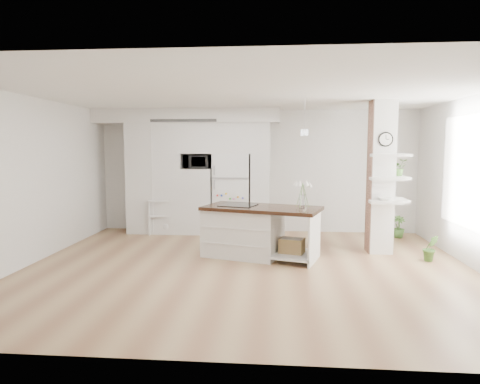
% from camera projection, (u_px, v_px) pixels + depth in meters
% --- Properties ---
extents(floor, '(7.00, 6.00, 0.01)m').
position_uv_depth(floor, '(247.00, 267.00, 6.73)').
color(floor, tan).
rests_on(floor, ground).
extents(room, '(7.04, 6.04, 2.72)m').
position_uv_depth(room, '(248.00, 149.00, 6.53)').
color(room, white).
rests_on(room, ground).
extents(cabinet_wall, '(4.00, 0.71, 2.70)m').
position_uv_depth(cabinet_wall, '(190.00, 165.00, 9.34)').
color(cabinet_wall, silver).
rests_on(cabinet_wall, floor).
extents(refrigerator, '(0.78, 0.69, 1.75)m').
position_uv_depth(refrigerator, '(232.00, 194.00, 9.34)').
color(refrigerator, white).
rests_on(refrigerator, floor).
extents(column, '(0.69, 0.90, 2.70)m').
position_uv_depth(column, '(387.00, 178.00, 7.51)').
color(column, silver).
rests_on(column, floor).
extents(window, '(0.00, 2.40, 2.40)m').
position_uv_depth(window, '(474.00, 172.00, 6.58)').
color(window, white).
rests_on(window, room).
extents(pendant_light, '(0.12, 0.12, 0.10)m').
position_uv_depth(pendant_light, '(360.00, 132.00, 6.51)').
color(pendant_light, white).
rests_on(pendant_light, room).
extents(kitchen_island, '(2.14, 1.46, 1.45)m').
position_uv_depth(kitchen_island, '(250.00, 230.00, 7.40)').
color(kitchen_island, silver).
rests_on(kitchen_island, floor).
extents(bookshelf, '(0.69, 0.49, 0.75)m').
position_uv_depth(bookshelf, '(165.00, 219.00, 9.34)').
color(bookshelf, silver).
rests_on(bookshelf, floor).
extents(floor_plant_a, '(0.25, 0.21, 0.45)m').
position_uv_depth(floor_plant_a, '(431.00, 248.00, 7.08)').
color(floor_plant_a, '#467830').
rests_on(floor_plant_a, floor).
extents(floor_plant_b, '(0.30, 0.30, 0.46)m').
position_uv_depth(floor_plant_b, '(399.00, 227.00, 8.93)').
color(floor_plant_b, '#467830').
rests_on(floor_plant_b, floor).
extents(microwave, '(0.54, 0.37, 0.30)m').
position_uv_depth(microwave, '(197.00, 162.00, 9.27)').
color(microwave, '#2D2D2D').
rests_on(microwave, cabinet_wall).
extents(shelf_plant, '(0.27, 0.23, 0.30)m').
position_uv_depth(shelf_plant, '(399.00, 167.00, 7.64)').
color(shelf_plant, '#467830').
rests_on(shelf_plant, column).
extents(decor_bowl, '(0.22, 0.22, 0.05)m').
position_uv_depth(decor_bowl, '(385.00, 199.00, 7.32)').
color(decor_bowl, white).
rests_on(decor_bowl, column).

